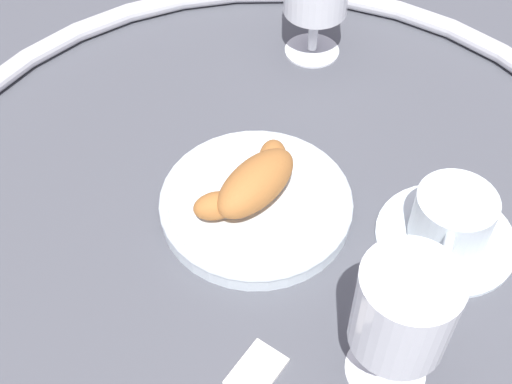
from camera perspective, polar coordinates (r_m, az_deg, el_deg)
The scene contains 7 objects.
ground_plane at distance 0.69m, azimuth 1.30°, elevation -1.92°, with size 2.20×2.20×0.00m, color #4C4F56.
table_chrome_rim at distance 0.68m, azimuth 1.32°, elevation -1.29°, with size 0.77×0.77×0.02m, color silver.
pastry_plate at distance 0.68m, azimuth 0.00°, elevation -0.98°, with size 0.19×0.19×0.02m.
croissant_large at distance 0.66m, azimuth -0.21°, elevation 0.80°, with size 0.12×0.11×0.04m.
coffee_cup_near at distance 0.67m, azimuth 15.88°, elevation -2.55°, with size 0.14×0.14×0.06m.
juice_glass_right at distance 0.53m, azimuth 12.12°, elevation -9.84°, with size 0.08×0.08×0.14m.
sugar_packet at distance 0.59m, azimuth 0.03°, elevation -14.61°, with size 0.05×0.03×0.01m, color white.
Camera 1 is at (-0.15, -0.40, 0.54)m, focal length 48.07 mm.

